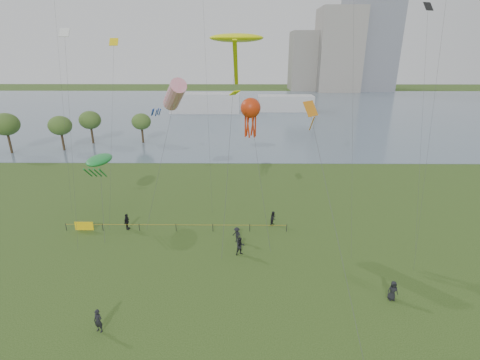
{
  "coord_description": "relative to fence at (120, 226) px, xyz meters",
  "views": [
    {
      "loc": [
        0.27,
        -17.89,
        18.29
      ],
      "look_at": [
        0.0,
        10.0,
        8.0
      ],
      "focal_mm": 26.0,
      "sensor_mm": 36.0,
      "label": 1
    }
  ],
  "objects": [
    {
      "name": "spectator_d",
      "position": [
        25.09,
        -10.96,
        0.27
      ],
      "size": [
        0.81,
        0.53,
        1.64
      ],
      "primitive_type": "imported",
      "rotation": [
        0.0,
        0.0,
        0.0
      ],
      "color": "black",
      "rests_on": "ground_plane"
    },
    {
      "name": "building_mid",
      "position": [
        59.12,
        146.42,
        18.45
      ],
      "size": [
        20.0,
        20.0,
        38.0
      ],
      "primitive_type": "cube",
      "color": "gray",
      "rests_on": "ground_plane"
    },
    {
      "name": "ground_plane",
      "position": [
        13.12,
        -15.58,
        -0.55
      ],
      "size": [
        400.0,
        400.0,
        0.0
      ],
      "primitive_type": "plane",
      "color": "#253E13"
    },
    {
      "name": "spectator_b",
      "position": [
        12.76,
        -2.23,
        0.26
      ],
      "size": [
        1.2,
        1.13,
        1.63
      ],
      "primitive_type": "imported",
      "rotation": [
        0.0,
        0.0,
        -0.68
      ],
      "color": "black",
      "rests_on": "ground_plane"
    },
    {
      "name": "kite_windsock",
      "position": [
        6.22,
        3.32,
        13.55
      ],
      "size": [
        5.19,
        5.65,
        15.98
      ],
      "rotation": [
        0.0,
        0.0,
        0.26
      ],
      "color": "#3F3F42"
    },
    {
      "name": "pavilion_right",
      "position": [
        27.12,
        82.42,
        1.95
      ],
      "size": [
        18.0,
        7.0,
        5.0
      ],
      "primitive_type": "cube",
      "color": "silver",
      "rests_on": "ground_plane"
    },
    {
      "name": "kite_octopus",
      "position": [
        14.1,
        1.13,
        12.45
      ],
      "size": [
        3.0,
        6.18,
        14.11
      ],
      "rotation": [
        0.0,
        0.0,
        -0.09
      ],
      "color": "#3F3F42"
    },
    {
      "name": "spectator_a",
      "position": [
        13.15,
        -4.62,
        0.35
      ],
      "size": [
        1.08,
        0.97,
        1.82
      ],
      "primitive_type": "imported",
      "rotation": [
        0.0,
        0.0,
        0.39
      ],
      "color": "black",
      "rests_on": "ground_plane"
    },
    {
      "name": "kite_delta",
      "position": [
        18.74,
        -6.87,
        12.76
      ],
      "size": [
        3.0,
        12.23,
        14.73
      ],
      "rotation": [
        0.0,
        0.0,
        -0.12
      ],
      "color": "#3F3F42"
    },
    {
      "name": "fence",
      "position": [
        0.0,
        0.0,
        0.0
      ],
      "size": [
        24.07,
        0.07,
        1.05
      ],
      "color": "black",
      "rests_on": "ground_plane"
    },
    {
      "name": "lake",
      "position": [
        13.12,
        84.42,
        -0.53
      ],
      "size": [
        400.0,
        120.0,
        0.08
      ],
      "primitive_type": "cube",
      "color": "slate",
      "rests_on": "ground_plane"
    },
    {
      "name": "pavilion_left",
      "position": [
        1.12,
        79.42,
        2.45
      ],
      "size": [
        22.0,
        8.0,
        6.0
      ],
      "primitive_type": "cube",
      "color": "silver",
      "rests_on": "ground_plane"
    },
    {
      "name": "spectator_g",
      "position": [
        16.79,
        1.55,
        0.26
      ],
      "size": [
        0.93,
        1.0,
        1.64
      ],
      "primitive_type": "imported",
      "rotation": [
        0.0,
        0.0,
        1.07
      ],
      "color": "black",
      "rests_on": "ground_plane"
    },
    {
      "name": "building_low",
      "position": [
        45.12,
        152.42,
        13.45
      ],
      "size": [
        16.0,
        18.0,
        28.0
      ],
      "primitive_type": "cube",
      "color": "gray",
      "rests_on": "ground_plane"
    },
    {
      "name": "trees",
      "position": [
        -21.74,
        34.57,
        4.53
      ],
      "size": [
        27.54,
        12.87,
        7.67
      ],
      "color": "#342718",
      "rests_on": "ground_plane"
    },
    {
      "name": "spectator_f",
      "position": [
        3.42,
        -14.48,
        0.33
      ],
      "size": [
        0.75,
        0.61,
        1.77
      ],
      "primitive_type": "imported",
      "rotation": [
        0.0,
        0.0,
        -0.32
      ],
      "color": "black",
      "rests_on": "ground_plane"
    },
    {
      "name": "kite_creature",
      "position": [
        -2.97,
        4.12,
        6.22
      ],
      "size": [
        3.53,
        9.05,
        7.25
      ],
      "rotation": [
        0.0,
        0.0,
        -0.25
      ],
      "color": "#3F3F42"
    },
    {
      "name": "kite_stingray",
      "position": [
        12.67,
        3.84,
        19.01
      ],
      "size": [
        5.44,
        11.12,
        20.06
      ],
      "rotation": [
        0.0,
        0.0,
        -0.05
      ],
      "color": "#3F3F42"
    },
    {
      "name": "spectator_c",
      "position": [
        0.7,
        0.37,
        0.36
      ],
      "size": [
        0.56,
        1.11,
        1.82
      ],
      "primitive_type": "imported",
      "rotation": [
        0.0,
        0.0,
        1.46
      ],
      "color": "black",
      "rests_on": "ground_plane"
    }
  ]
}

